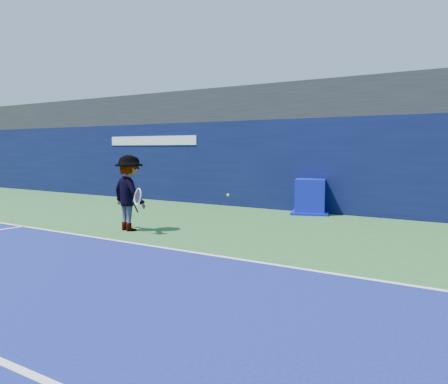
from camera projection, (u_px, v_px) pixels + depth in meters
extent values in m
plane|color=#2E682F|center=(38.00, 280.00, 7.73)|extent=(80.00, 80.00, 0.00)
cube|color=white|center=(167.00, 248.00, 10.17)|extent=(24.00, 0.10, 0.01)
cube|color=black|center=(335.00, 102.00, 16.79)|extent=(36.00, 3.00, 1.20)
cube|color=#090F35|center=(321.00, 165.00, 16.15)|extent=(36.00, 1.00, 3.00)
cube|color=white|center=(152.00, 141.00, 19.68)|extent=(4.50, 0.04, 0.35)
cube|color=#0C10A9|center=(310.00, 196.00, 15.60)|extent=(1.18, 1.18, 1.09)
cube|color=#0B11A3|center=(310.00, 213.00, 15.64)|extent=(1.48, 1.48, 0.07)
imported|color=white|center=(129.00, 193.00, 12.39)|extent=(1.33, 0.95, 1.87)
cylinder|color=black|center=(135.00, 207.00, 11.95)|extent=(0.09, 0.17, 0.30)
torus|color=white|center=(138.00, 197.00, 11.81)|extent=(0.34, 0.19, 0.34)
cylinder|color=black|center=(138.00, 197.00, 11.81)|extent=(0.29, 0.15, 0.28)
sphere|color=#EBF31B|center=(228.00, 195.00, 11.60)|extent=(0.06, 0.06, 0.06)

